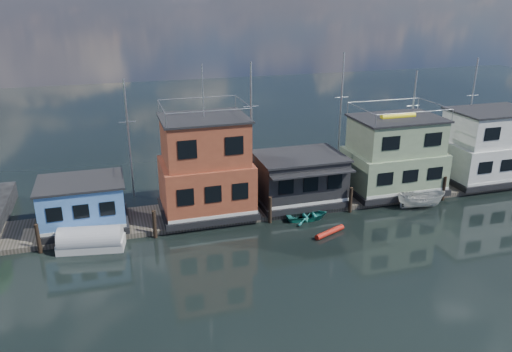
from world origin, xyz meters
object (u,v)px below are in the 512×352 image
object	(u,v)px
houseboat_green	(394,156)
dinghy_teal	(307,215)
houseboat_white	(488,147)
houseboat_red	(206,168)
motorboat	(421,200)
houseboat_blue	(83,204)
tarp_runabout	(91,240)
red_kayak	(330,232)
houseboat_dark	(299,178)

from	to	relation	value
houseboat_green	dinghy_teal	distance (m)	10.40
houseboat_white	houseboat_red	bearing A→B (deg)	-180.00
houseboat_red	dinghy_teal	world-z (taller)	houseboat_red
houseboat_white	motorboat	size ratio (longest dim) A/B	2.10
houseboat_blue	houseboat_white	size ratio (longest dim) A/B	0.76
motorboat	tarp_runabout	xyz separation A→B (m)	(-26.62, 0.43, -0.08)
houseboat_red	houseboat_green	world-z (taller)	houseboat_red
motorboat	red_kayak	world-z (taller)	motorboat
tarp_runabout	houseboat_dark	bearing A→B (deg)	20.24
houseboat_white	dinghy_teal	distance (m)	19.91
houseboat_red	dinghy_teal	size ratio (longest dim) A/B	3.41
houseboat_blue	houseboat_red	distance (m)	9.69
houseboat_dark	tarp_runabout	world-z (taller)	houseboat_dark
houseboat_blue	houseboat_green	bearing A→B (deg)	0.00
houseboat_blue	motorboat	distance (m)	27.38
houseboat_green	red_kayak	xyz separation A→B (m)	(-8.82, -6.07, -3.34)
houseboat_blue	houseboat_green	xyz separation A→B (m)	(26.50, 0.00, 1.34)
houseboat_red	houseboat_green	bearing A→B (deg)	0.00
houseboat_white	red_kayak	size ratio (longest dim) A/B	2.95
houseboat_green	houseboat_white	size ratio (longest dim) A/B	1.00
houseboat_dark	tarp_runabout	distance (m)	17.43
houseboat_green	dinghy_teal	world-z (taller)	houseboat_green
houseboat_blue	motorboat	bearing A→B (deg)	-7.84
motorboat	dinghy_teal	bearing A→B (deg)	101.19
motorboat	tarp_runabout	world-z (taller)	tarp_runabout
houseboat_blue	tarp_runabout	size ratio (longest dim) A/B	1.33
houseboat_blue	houseboat_dark	distance (m)	17.50
houseboat_white	dinghy_teal	world-z (taller)	houseboat_white
motorboat	red_kayak	xyz separation A→B (m)	(-9.41, -2.35, -0.56)
houseboat_red	tarp_runabout	world-z (taller)	houseboat_red
houseboat_dark	dinghy_teal	bearing A→B (deg)	-97.71
dinghy_teal	red_kayak	xyz separation A→B (m)	(0.59, -3.01, -0.15)
houseboat_blue	tarp_runabout	distance (m)	3.66
dinghy_teal	tarp_runabout	bearing A→B (deg)	92.20
houseboat_dark	red_kayak	distance (m)	6.45
houseboat_green	red_kayak	bearing A→B (deg)	-145.46
houseboat_blue	dinghy_teal	xyz separation A→B (m)	(17.09, -3.07, -1.84)
houseboat_green	tarp_runabout	bearing A→B (deg)	-172.78
houseboat_white	tarp_runabout	xyz separation A→B (m)	(-36.04, -3.30, -2.85)
houseboat_blue	houseboat_red	size ratio (longest dim) A/B	0.54
houseboat_dark	dinghy_teal	xyz separation A→B (m)	(-0.41, -3.05, -2.06)
dinghy_teal	houseboat_white	bearing A→B (deg)	-79.60
houseboat_green	houseboat_blue	bearing A→B (deg)	-180.00
houseboat_red	red_kayak	distance (m)	10.90
houseboat_red	motorboat	world-z (taller)	houseboat_red
houseboat_green	houseboat_white	world-z (taller)	houseboat_green
red_kayak	motorboat	bearing A→B (deg)	-9.75
houseboat_dark	red_kayak	bearing A→B (deg)	-88.34
houseboat_blue	houseboat_dark	world-z (taller)	houseboat_dark
dinghy_teal	houseboat_red	bearing A→B (deg)	69.39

